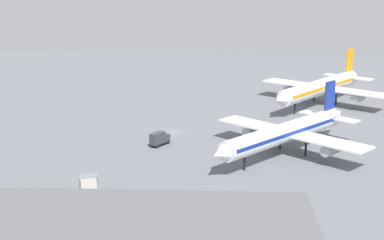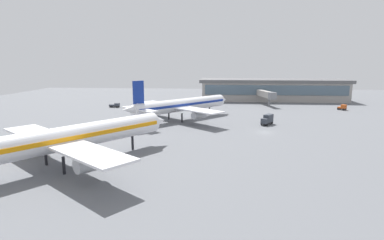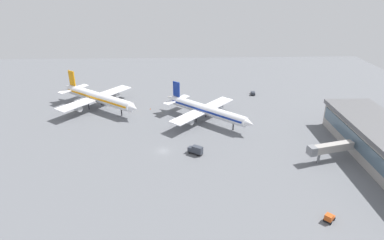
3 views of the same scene
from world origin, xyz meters
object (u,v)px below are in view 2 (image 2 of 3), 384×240
airplane_taxiing (67,138)px  pushback_tractor (115,105)px  airplane_at_gate (181,105)px  baggage_tug (343,107)px  safety_cone_near_gate (119,135)px  catering_truck (267,119)px

airplane_taxiing → pushback_tractor: bearing=49.4°
airplane_at_gate → baggage_tug: 71.73m
baggage_tug → safety_cone_near_gate: bearing=-100.7°
airplane_at_gate → catering_truck: (-29.16, 5.72, -3.59)m
catering_truck → pushback_tractor: bearing=-84.7°
catering_truck → airplane_at_gate: bearing=-67.4°
airplane_taxiing → catering_truck: size_ratio=7.59×
baggage_tug → safety_cone_near_gate: size_ratio=6.18×
airplane_at_gate → safety_cone_near_gate: 29.90m
catering_truck → baggage_tug: catering_truck is taller
airplane_at_gate → baggage_tug: (-65.80, -28.26, -4.13)m
pushback_tractor → safety_cone_near_gate: size_ratio=7.67×
catering_truck → airplane_taxiing: bearing=-11.7°
airplane_at_gate → airplane_taxiing: bearing=-155.9°
airplane_taxiing → airplane_at_gate: bearing=19.5°
airplane_taxiing → safety_cone_near_gate: 25.61m
safety_cone_near_gate → catering_truck: bearing=-155.1°
airplane_taxiing → pushback_tractor: 80.58m
airplane_at_gate → safety_cone_near_gate: airplane_at_gate is taller
airplane_taxiing → catering_truck: 64.27m
airplane_at_gate → safety_cone_near_gate: bearing=-166.8°
pushback_tractor → baggage_tug: size_ratio=1.24×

